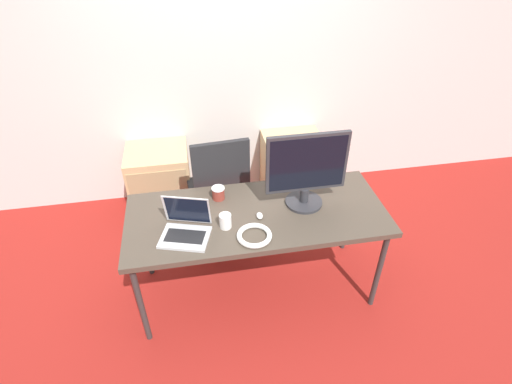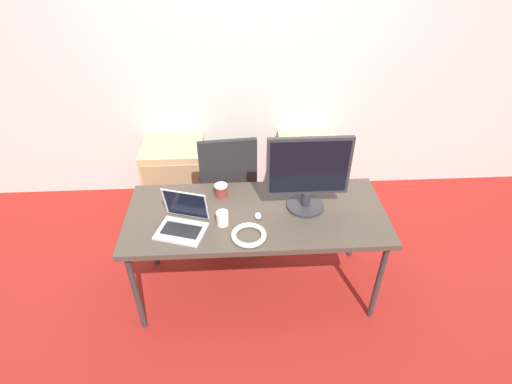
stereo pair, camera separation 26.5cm
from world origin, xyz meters
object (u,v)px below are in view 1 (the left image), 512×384
object	(u,v)px
laptop_center	(186,228)
coffee_cup_brown	(218,193)
cabinet_left	(160,181)
monitor	(307,170)
office_chair	(220,200)
cabinet_right	(292,168)
mouse	(260,216)
coffee_cup_white	(225,221)
cable_coil	(254,235)

from	to	relation	value
laptop_center	coffee_cup_brown	bearing A→B (deg)	54.27
cabinet_left	monitor	world-z (taller)	monitor
office_chair	cabinet_right	xyz separation A→B (m)	(0.77, 0.49, -0.07)
office_chair	cabinet_left	bearing A→B (deg)	136.56
monitor	coffee_cup_brown	xyz separation A→B (m)	(-0.58, 0.16, -0.23)
mouse	coffee_cup_brown	xyz separation A→B (m)	(-0.25, 0.26, 0.03)
mouse	cabinet_right	bearing A→B (deg)	65.06
coffee_cup_white	cable_coil	size ratio (longest dim) A/B	0.44
cabinet_left	mouse	bearing A→B (deg)	-58.77
cabinet_left	laptop_center	size ratio (longest dim) A/B	1.83
laptop_center	mouse	bearing A→B (deg)	8.70
laptop_center	monitor	bearing A→B (deg)	11.95
office_chair	coffee_cup_brown	bearing A→B (deg)	-94.41
office_chair	cabinet_left	size ratio (longest dim) A/B	1.64
laptop_center	monitor	xyz separation A→B (m)	(0.82, 0.17, 0.22)
cabinet_left	coffee_cup_white	world-z (taller)	coffee_cup_white
cabinet_right	cable_coil	distance (m)	1.58
cabinet_left	monitor	xyz separation A→B (m)	(1.06, -1.10, 0.71)
cabinet_right	office_chair	bearing A→B (deg)	-147.69
office_chair	cabinet_right	world-z (taller)	office_chair
laptop_center	monitor	size ratio (longest dim) A/B	0.65
cable_coil	monitor	bearing A→B (deg)	35.19
office_chair	coffee_cup_white	xyz separation A→B (m)	(-0.02, -0.76, 0.41)
mouse	cable_coil	bearing A→B (deg)	-110.41
cabinet_right	cable_coil	xyz separation A→B (m)	(-0.63, -1.38, 0.45)
coffee_cup_white	coffee_cup_brown	distance (m)	0.31
cabinet_left	mouse	xyz separation A→B (m)	(0.73, -1.20, 0.45)
cabinet_right	coffee_cup_brown	xyz separation A→B (m)	(-0.81, -0.94, 0.48)
monitor	mouse	distance (m)	0.43
coffee_cup_brown	monitor	bearing A→B (deg)	-15.50
monitor	cabinet_left	bearing A→B (deg)	133.97
monitor	coffee_cup_brown	world-z (taller)	monitor
cabinet_right	coffee_cup_brown	bearing A→B (deg)	-130.62
office_chair	monitor	xyz separation A→B (m)	(0.55, -0.61, 0.64)
cabinet_right	coffee_cup_brown	world-z (taller)	coffee_cup_brown
cabinet_left	cabinet_right	xyz separation A→B (m)	(1.28, 0.00, 0.00)
coffee_cup_brown	office_chair	bearing A→B (deg)	85.59
office_chair	mouse	xyz separation A→B (m)	(0.21, -0.71, 0.38)
monitor	coffee_cup_brown	distance (m)	0.65
cabinet_right	coffee_cup_brown	distance (m)	1.33
cabinet_right	coffee_cup_white	xyz separation A→B (m)	(-0.79, -1.25, 0.49)
laptop_center	coffee_cup_brown	world-z (taller)	laptop_center
laptop_center	cable_coil	bearing A→B (deg)	-14.63
laptop_center	coffee_cup_brown	xyz separation A→B (m)	(0.24, 0.34, -0.00)
laptop_center	monitor	world-z (taller)	monitor
monitor	mouse	size ratio (longest dim) A/B	8.41
coffee_cup_brown	cabinet_right	bearing A→B (deg)	49.38
cabinet_left	coffee_cup_brown	world-z (taller)	coffee_cup_brown
office_chair	coffee_cup_brown	world-z (taller)	office_chair
office_chair	mouse	size ratio (longest dim) A/B	16.37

